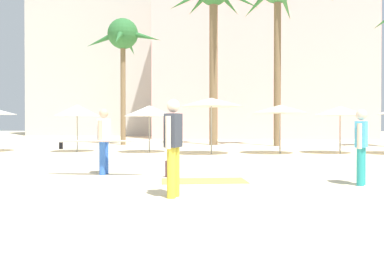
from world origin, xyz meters
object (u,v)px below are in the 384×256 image
at_px(cafe_umbrella_4, 149,111).
at_px(person_far_left, 361,144).
at_px(cafe_umbrella_7, 280,109).
at_px(cafe_umbrella_3, 77,110).
at_px(palm_tree_right, 213,6).
at_px(cafe_umbrella_2, 211,102).
at_px(beach_towel, 204,181).
at_px(person_far_right, 173,143).
at_px(cafe_umbrella_1, 340,111).
at_px(palm_tree_center, 123,39).
at_px(backpack, 172,169).
at_px(person_mid_center, 103,139).

height_order(cafe_umbrella_4, person_far_left, cafe_umbrella_4).
bearing_deg(cafe_umbrella_4, cafe_umbrella_7, -2.74).
xyz_separation_m(cafe_umbrella_3, cafe_umbrella_7, (9.33, -0.42, 0.03)).
bearing_deg(cafe_umbrella_4, palm_tree_right, 67.68).
bearing_deg(cafe_umbrella_2, beach_towel, -89.91).
relative_size(cafe_umbrella_2, person_far_left, 1.65).
bearing_deg(cafe_umbrella_4, beach_towel, -72.38).
bearing_deg(person_far_right, cafe_umbrella_7, -92.79).
relative_size(cafe_umbrella_3, cafe_umbrella_7, 0.90).
bearing_deg(person_far_left, cafe_umbrella_1, -76.36).
distance_m(person_far_left, person_far_right, 4.33).
bearing_deg(palm_tree_center, beach_towel, -70.03).
xyz_separation_m(cafe_umbrella_7, backpack, (-3.84, -8.19, -1.78)).
bearing_deg(cafe_umbrella_3, cafe_umbrella_4, -2.28).
distance_m(palm_tree_right, cafe_umbrella_3, 11.33).
distance_m(cafe_umbrella_1, cafe_umbrella_2, 5.81).
distance_m(cafe_umbrella_4, beach_towel, 9.71).
bearing_deg(beach_towel, cafe_umbrella_3, 124.45).
height_order(cafe_umbrella_4, person_far_right, cafe_umbrella_4).
relative_size(cafe_umbrella_2, person_mid_center, 1.04).
xyz_separation_m(palm_tree_center, person_far_left, (9.13, -15.93, -5.65)).
relative_size(backpack, person_mid_center, 0.16).
xyz_separation_m(cafe_umbrella_3, person_far_left, (9.79, -9.59, -1.04)).
xyz_separation_m(palm_tree_center, cafe_umbrella_3, (-0.66, -6.34, -4.61)).
relative_size(palm_tree_right, cafe_umbrella_4, 4.62).
relative_size(cafe_umbrella_4, person_far_right, 1.27).
bearing_deg(palm_tree_right, cafe_umbrella_2, -89.61).
relative_size(cafe_umbrella_3, person_far_left, 1.33).
bearing_deg(cafe_umbrella_3, palm_tree_right, 47.07).
distance_m(palm_tree_right, backpack, 17.49).
xyz_separation_m(beach_towel, person_far_right, (-0.48, -2.13, 0.99)).
relative_size(cafe_umbrella_4, person_far_left, 1.38).
distance_m(cafe_umbrella_7, backpack, 9.22).
relative_size(palm_tree_center, person_far_right, 4.34).
height_order(cafe_umbrella_2, person_far_left, cafe_umbrella_2).
distance_m(palm_tree_center, person_far_left, 19.21).
distance_m(cafe_umbrella_3, beach_towel, 11.33).
distance_m(cafe_umbrella_4, person_mid_center, 8.17).
distance_m(cafe_umbrella_7, person_far_left, 9.24).
bearing_deg(cafe_umbrella_2, cafe_umbrella_1, 8.81).
xyz_separation_m(backpack, person_mid_center, (-1.87, 0.36, 0.74)).
xyz_separation_m(palm_tree_right, backpack, (-0.76, -15.32, -8.40)).
relative_size(backpack, person_far_left, 0.25).
distance_m(cafe_umbrella_1, beach_towel, 10.94).
distance_m(cafe_umbrella_3, backpack, 10.36).
bearing_deg(palm_tree_right, cafe_umbrella_3, -132.93).
bearing_deg(cafe_umbrella_1, palm_tree_right, 130.40).
height_order(cafe_umbrella_2, person_far_right, cafe_umbrella_2).
distance_m(palm_tree_center, cafe_umbrella_3, 7.87).
bearing_deg(cafe_umbrella_1, backpack, -127.49).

